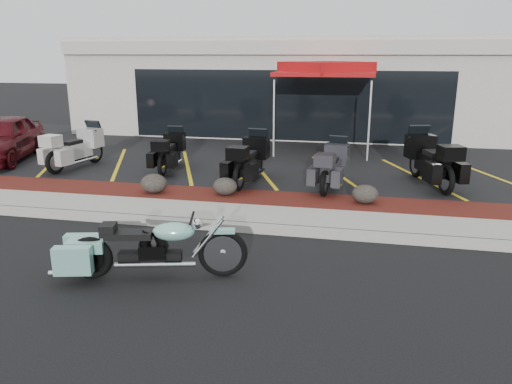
% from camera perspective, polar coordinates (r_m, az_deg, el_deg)
% --- Properties ---
extents(ground, '(90.00, 90.00, 0.00)m').
position_cam_1_polar(ground, '(9.28, -6.46, -6.02)').
color(ground, black).
rests_on(ground, ground).
extents(curb, '(24.00, 0.25, 0.15)m').
position_cam_1_polar(curb, '(10.06, -4.88, -3.79)').
color(curb, gray).
rests_on(curb, ground).
extents(sidewalk, '(24.00, 1.20, 0.15)m').
position_cam_1_polar(sidewalk, '(10.69, -3.81, -2.57)').
color(sidewalk, gray).
rests_on(sidewalk, ground).
extents(mulch_bed, '(24.00, 1.20, 0.16)m').
position_cam_1_polar(mulch_bed, '(11.80, -2.26, -0.77)').
color(mulch_bed, '#3B130D').
rests_on(mulch_bed, ground).
extents(upper_lot, '(26.00, 9.60, 0.15)m').
position_cam_1_polar(upper_lot, '(16.94, 2.18, 4.26)').
color(upper_lot, black).
rests_on(upper_lot, ground).
extents(dealership_building, '(18.00, 8.16, 4.00)m').
position_cam_1_polar(dealership_building, '(22.86, 4.95, 12.04)').
color(dealership_building, '#9B968C').
rests_on(dealership_building, ground).
extents(boulder_left, '(0.65, 0.54, 0.46)m').
position_cam_1_polar(boulder_left, '(12.21, -11.58, 0.98)').
color(boulder_left, black).
rests_on(boulder_left, mulch_bed).
extents(boulder_mid, '(0.59, 0.49, 0.41)m').
position_cam_1_polar(boulder_mid, '(11.80, -3.55, 0.66)').
color(boulder_mid, black).
rests_on(boulder_mid, mulch_bed).
extents(boulder_right, '(0.59, 0.49, 0.42)m').
position_cam_1_polar(boulder_right, '(11.39, 12.36, -0.22)').
color(boulder_right, black).
rests_on(boulder_right, mulch_bed).
extents(hero_cruiser, '(2.99, 1.40, 1.02)m').
position_cam_1_polar(hero_cruiser, '(7.80, -3.83, -6.23)').
color(hero_cruiser, '#76B8A8').
rests_on(hero_cruiser, ground).
extents(touring_white, '(1.27, 2.37, 1.31)m').
position_cam_1_polar(touring_white, '(16.00, -18.03, 5.48)').
color(touring_white, '#BBBAB6').
rests_on(touring_white, upper_lot).
extents(touring_black_front, '(0.96, 2.10, 1.18)m').
position_cam_1_polar(touring_black_front, '(15.15, -9.12, 5.28)').
color(touring_black_front, black).
rests_on(touring_black_front, upper_lot).
extents(touring_black_mid, '(1.04, 2.32, 1.31)m').
position_cam_1_polar(touring_black_mid, '(13.57, 0.21, 4.56)').
color(touring_black_mid, black).
rests_on(touring_black_mid, upper_lot).
extents(touring_grey, '(1.09, 2.18, 1.21)m').
position_cam_1_polar(touring_grey, '(13.15, 9.31, 3.79)').
color(touring_grey, '#2E2E33').
rests_on(touring_grey, upper_lot).
extents(touring_black_rear, '(1.61, 2.62, 1.43)m').
position_cam_1_polar(touring_black_rear, '(14.08, 17.97, 4.44)').
color(touring_black_rear, black).
rests_on(touring_black_rear, upper_lot).
extents(parked_car, '(2.76, 4.42, 1.40)m').
position_cam_1_polar(parked_car, '(17.45, -27.13, 5.48)').
color(parked_car, '#460A10').
rests_on(parked_car, upper_lot).
extents(traffic_cone, '(0.38, 0.38, 0.48)m').
position_cam_1_polar(traffic_cone, '(17.16, -0.17, 5.49)').
color(traffic_cone, '#CC6406').
rests_on(traffic_cone, upper_lot).
extents(popup_canopy, '(3.70, 3.70, 2.98)m').
position_cam_1_polar(popup_canopy, '(17.28, 7.99, 13.63)').
color(popup_canopy, silver).
rests_on(popup_canopy, upper_lot).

